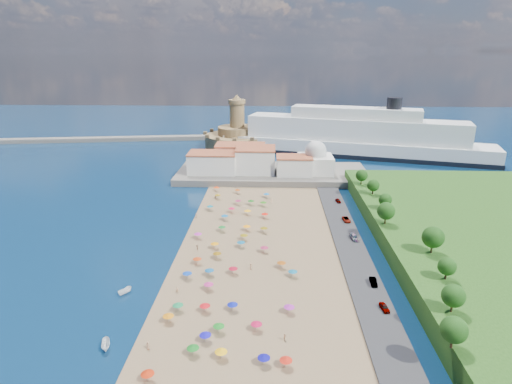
{
  "coord_description": "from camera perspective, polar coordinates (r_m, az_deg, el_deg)",
  "views": [
    {
      "loc": [
        9.76,
        -124.15,
        57.27
      ],
      "look_at": [
        4.0,
        25.0,
        8.0
      ],
      "focal_mm": 30.0,
      "sensor_mm": 36.0,
      "label": 1
    }
  ],
  "objects": [
    {
      "name": "beach_parasols",
      "position": [
        125.55,
        -3.22,
        -7.81
      ],
      "size": [
        32.03,
        117.2,
        2.2
      ],
      "color": "gray",
      "rests_on": "beach"
    },
    {
      "name": "moored_boats",
      "position": [
        103.86,
        -18.25,
        -15.71
      ],
      "size": [
        6.08,
        24.67,
        1.65
      ],
      "color": "white",
      "rests_on": "ground"
    },
    {
      "name": "terrace",
      "position": [
        204.89,
        2.2,
        2.46
      ],
      "size": [
        90.0,
        36.0,
        3.0
      ],
      "primitive_type": "cube",
      "color": "#59544C",
      "rests_on": "ground"
    },
    {
      "name": "domed_building",
      "position": [
        202.05,
        7.92,
        4.26
      ],
      "size": [
        16.0,
        16.0,
        15.0
      ],
      "color": "silver",
      "rests_on": "terrace"
    },
    {
      "name": "waterfront_buildings",
      "position": [
        204.27,
        -1.45,
        4.27
      ],
      "size": [
        57.0,
        29.0,
        11.0
      ],
      "color": "silver",
      "rests_on": "terrace"
    },
    {
      "name": "fortress",
      "position": [
        267.87,
        -2.51,
        7.36
      ],
      "size": [
        40.0,
        40.0,
        32.4
      ],
      "color": "#9C7C4E",
      "rests_on": "ground"
    },
    {
      "name": "cruise_ship",
      "position": [
        252.54,
        12.93,
        7.0
      ],
      "size": [
        153.54,
        61.95,
        33.43
      ],
      "color": "black",
      "rests_on": "ground"
    },
    {
      "name": "beachgoers",
      "position": [
        133.51,
        -4.4,
        -6.66
      ],
      "size": [
        30.84,
        92.65,
        1.88
      ],
      "color": "tan",
      "rests_on": "beach"
    },
    {
      "name": "breakwater",
      "position": [
        307.07,
        -20.93,
        6.57
      ],
      "size": [
        199.03,
        34.77,
        2.6
      ],
      "primitive_type": "cube",
      "rotation": [
        0.0,
        0.0,
        0.14
      ],
      "color": "#59544C",
      "rests_on": "ground"
    },
    {
      "name": "ground",
      "position": [
        137.07,
        -2.09,
        -6.44
      ],
      "size": [
        700.0,
        700.0,
        0.0
      ],
      "primitive_type": "plane",
      "color": "#071938",
      "rests_on": "ground"
    },
    {
      "name": "parked_cars",
      "position": [
        138.34,
        13.02,
        -6.06
      ],
      "size": [
        2.79,
        77.71,
        1.44
      ],
      "color": "gray",
      "rests_on": "promenade"
    },
    {
      "name": "hillside_trees",
      "position": [
        129.51,
        19.16,
        -4.26
      ],
      "size": [
        15.26,
        105.67,
        7.43
      ],
      "color": "#382314",
      "rests_on": "hillside"
    },
    {
      "name": "jetty",
      "position": [
        239.82,
        -3.07,
        4.72
      ],
      "size": [
        18.0,
        70.0,
        2.4
      ],
      "primitive_type": "cube",
      "color": "#59544C",
      "rests_on": "ground"
    }
  ]
}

